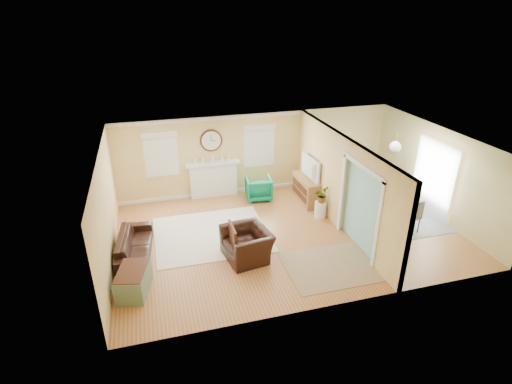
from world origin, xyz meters
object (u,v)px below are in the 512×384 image
at_px(eames_chair, 247,244).
at_px(credenza, 306,190).
at_px(sofa, 135,245).
at_px(green_chair, 258,188).
at_px(dining_table, 386,203).

height_order(eames_chair, credenza, credenza).
xyz_separation_m(sofa, eames_chair, (2.64, -0.87, 0.10)).
relative_size(green_chair, credenza, 0.59).
bearing_deg(credenza, eames_chair, -135.61).
bearing_deg(dining_table, sofa, 104.60).
relative_size(sofa, green_chair, 2.40).
xyz_separation_m(credenza, dining_table, (2.00, -1.33, -0.08)).
xyz_separation_m(eames_chair, credenza, (2.57, 2.52, 0.02)).
bearing_deg(sofa, eames_chair, -102.33).
xyz_separation_m(eames_chair, green_chair, (1.18, 3.11, -0.01)).
bearing_deg(sofa, dining_table, -81.66).
bearing_deg(green_chair, sofa, 36.86).
distance_m(eames_chair, credenza, 3.60).
xyz_separation_m(sofa, green_chair, (3.82, 2.24, 0.08)).
bearing_deg(green_chair, credenza, 163.37).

